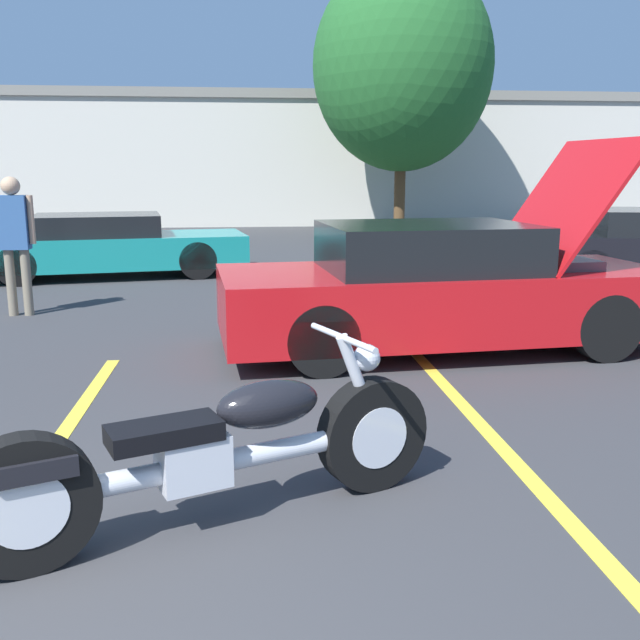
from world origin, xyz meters
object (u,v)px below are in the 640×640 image
Objects in this scene: motorcycle at (219,453)px; tree_background at (402,66)px; show_car_hood_open at (443,289)px; spectator_near_motorcycle at (15,233)px; parked_car_mid_row at (108,246)px.

tree_background is at bearing 52.49° from motorcycle.
show_car_hood_open is 5.54m from spectator_near_motorcycle.
tree_background is at bearing 56.24° from spectator_near_motorcycle.
show_car_hood_open is (2.22, 3.65, 0.24)m from motorcycle.
tree_background is at bearing 38.60° from parked_car_mid_row.
motorcycle is 9.68m from parked_car_mid_row.
tree_background is 11.09m from parked_car_mid_row.
parked_car_mid_row is at bearing 123.25° from show_car_hood_open.
motorcycle is at bearing -126.28° from show_car_hood_open.
parked_car_mid_row is at bearing 81.40° from motorcycle.
motorcycle is at bearing -105.13° from tree_background.
motorcycle is 1.38× the size of spectator_near_motorcycle.
spectator_near_motorcycle is (-0.50, -3.46, 0.54)m from parked_car_mid_row.
parked_car_mid_row is (-2.30, 9.40, 0.13)m from motorcycle.
spectator_near_motorcycle is at bearing 150.55° from show_car_hood_open.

